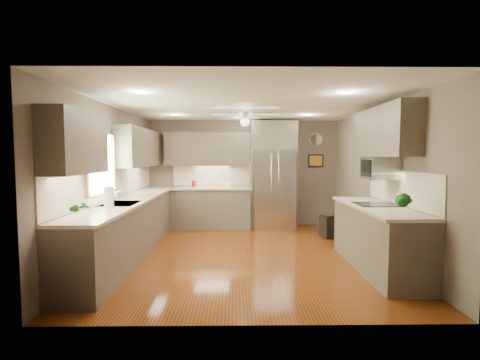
{
  "coord_description": "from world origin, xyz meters",
  "views": [
    {
      "loc": [
        -0.16,
        -5.81,
        1.67
      ],
      "look_at": [
        -0.08,
        0.6,
        1.22
      ],
      "focal_mm": 26.0,
      "sensor_mm": 36.0,
      "label": 1
    }
  ],
  "objects_px": {
    "canister_c": "(210,183)",
    "microwave": "(379,168)",
    "refrigerator": "(273,177)",
    "paper_towel": "(109,197)",
    "potted_plant_left": "(81,207)",
    "stool": "(331,226)",
    "potted_plant_right": "(405,201)",
    "canister_a": "(194,184)",
    "bowl": "(228,186)",
    "soap_bottle": "(118,194)"
  },
  "relations": [
    {
      "from": "canister_a",
      "to": "refrigerator",
      "type": "bearing_deg",
      "value": -1.78
    },
    {
      "from": "potted_plant_left",
      "to": "potted_plant_right",
      "type": "xyz_separation_m",
      "value": [
        3.83,
        0.2,
        0.05
      ]
    },
    {
      "from": "canister_a",
      "to": "soap_bottle",
      "type": "height_order",
      "value": "soap_bottle"
    },
    {
      "from": "canister_c",
      "to": "stool",
      "type": "distance_m",
      "value": 2.85
    },
    {
      "from": "bowl",
      "to": "refrigerator",
      "type": "height_order",
      "value": "refrigerator"
    },
    {
      "from": "potted_plant_left",
      "to": "microwave",
      "type": "xyz_separation_m",
      "value": [
        3.96,
        1.29,
        0.4
      ]
    },
    {
      "from": "paper_towel",
      "to": "potted_plant_left",
      "type": "bearing_deg",
      "value": -88.67
    },
    {
      "from": "bowl",
      "to": "microwave",
      "type": "height_order",
      "value": "microwave"
    },
    {
      "from": "bowl",
      "to": "paper_towel",
      "type": "height_order",
      "value": "paper_towel"
    },
    {
      "from": "canister_c",
      "to": "soap_bottle",
      "type": "distance_m",
      "value": 2.74
    },
    {
      "from": "canister_c",
      "to": "refrigerator",
      "type": "relative_size",
      "value": 0.07
    },
    {
      "from": "bowl",
      "to": "stool",
      "type": "relative_size",
      "value": 0.46
    },
    {
      "from": "refrigerator",
      "to": "potted_plant_right",
      "type": "bearing_deg",
      "value": -72.56
    },
    {
      "from": "potted_plant_left",
      "to": "paper_towel",
      "type": "relative_size",
      "value": 0.83
    },
    {
      "from": "canister_c",
      "to": "stool",
      "type": "height_order",
      "value": "canister_c"
    },
    {
      "from": "canister_c",
      "to": "microwave",
      "type": "xyz_separation_m",
      "value": [
        2.78,
        -2.77,
        0.45
      ]
    },
    {
      "from": "stool",
      "to": "bowl",
      "type": "bearing_deg",
      "value": 154.67
    },
    {
      "from": "refrigerator",
      "to": "stool",
      "type": "xyz_separation_m",
      "value": [
        1.08,
        -0.97,
        -0.95
      ]
    },
    {
      "from": "canister_c",
      "to": "bowl",
      "type": "distance_m",
      "value": 0.41
    },
    {
      "from": "potted_plant_left",
      "to": "refrigerator",
      "type": "distance_m",
      "value": 4.79
    },
    {
      "from": "microwave",
      "to": "canister_a",
      "type": "bearing_deg",
      "value": 138.85
    },
    {
      "from": "potted_plant_right",
      "to": "refrigerator",
      "type": "distance_m",
      "value": 3.98
    },
    {
      "from": "canister_a",
      "to": "stool",
      "type": "relative_size",
      "value": 0.32
    },
    {
      "from": "canister_a",
      "to": "refrigerator",
      "type": "xyz_separation_m",
      "value": [
        1.84,
        -0.06,
        0.17
      ]
    },
    {
      "from": "canister_c",
      "to": "bowl",
      "type": "xyz_separation_m",
      "value": [
        0.4,
        -0.02,
        -0.06
      ]
    },
    {
      "from": "potted_plant_left",
      "to": "microwave",
      "type": "distance_m",
      "value": 4.19
    },
    {
      "from": "potted_plant_left",
      "to": "soap_bottle",
      "type": "bearing_deg",
      "value": 95.14
    },
    {
      "from": "bowl",
      "to": "paper_towel",
      "type": "xyz_separation_m",
      "value": [
        -1.61,
        -3.12,
        0.11
      ]
    },
    {
      "from": "microwave",
      "to": "stool",
      "type": "xyz_separation_m",
      "value": [
        -0.24,
        1.74,
        -1.24
      ]
    },
    {
      "from": "refrigerator",
      "to": "canister_a",
      "type": "bearing_deg",
      "value": 178.22
    },
    {
      "from": "soap_bottle",
      "to": "bowl",
      "type": "distance_m",
      "value": 2.94
    },
    {
      "from": "bowl",
      "to": "stool",
      "type": "distance_m",
      "value": 2.47
    },
    {
      "from": "paper_towel",
      "to": "soap_bottle",
      "type": "bearing_deg",
      "value": 99.81
    },
    {
      "from": "soap_bottle",
      "to": "potted_plant_left",
      "type": "height_order",
      "value": "potted_plant_left"
    },
    {
      "from": "potted_plant_left",
      "to": "refrigerator",
      "type": "height_order",
      "value": "refrigerator"
    },
    {
      "from": "refrigerator",
      "to": "microwave",
      "type": "xyz_separation_m",
      "value": [
        1.33,
        -2.71,
        0.29
      ]
    },
    {
      "from": "stool",
      "to": "canister_a",
      "type": "bearing_deg",
      "value": 160.65
    },
    {
      "from": "canister_c",
      "to": "soap_bottle",
      "type": "height_order",
      "value": "soap_bottle"
    },
    {
      "from": "canister_a",
      "to": "paper_towel",
      "type": "distance_m",
      "value": 3.24
    },
    {
      "from": "stool",
      "to": "paper_towel",
      "type": "relative_size",
      "value": 1.38
    },
    {
      "from": "potted_plant_right",
      "to": "soap_bottle",
      "type": "bearing_deg",
      "value": 159.8
    },
    {
      "from": "refrigerator",
      "to": "potted_plant_left",
      "type": "bearing_deg",
      "value": -123.37
    },
    {
      "from": "canister_c",
      "to": "paper_towel",
      "type": "bearing_deg",
      "value": -111.02
    },
    {
      "from": "potted_plant_right",
      "to": "stool",
      "type": "relative_size",
      "value": 0.81
    },
    {
      "from": "canister_a",
      "to": "paper_towel",
      "type": "bearing_deg",
      "value": -104.62
    },
    {
      "from": "refrigerator",
      "to": "stool",
      "type": "relative_size",
      "value": 5.39
    },
    {
      "from": "bowl",
      "to": "refrigerator",
      "type": "relative_size",
      "value": 0.09
    },
    {
      "from": "potted_plant_right",
      "to": "refrigerator",
      "type": "bearing_deg",
      "value": 107.44
    },
    {
      "from": "soap_bottle",
      "to": "potted_plant_right",
      "type": "xyz_separation_m",
      "value": [
        3.98,
        -1.46,
        0.08
      ]
    },
    {
      "from": "paper_towel",
      "to": "microwave",
      "type": "bearing_deg",
      "value": 5.31
    }
  ]
}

